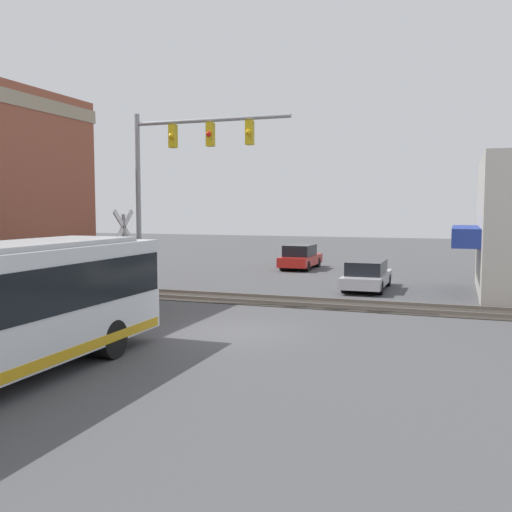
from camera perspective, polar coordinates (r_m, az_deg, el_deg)
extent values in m
plane|color=#4C4C4F|center=(17.91, -2.58, -7.59)|extent=(120.00, 120.00, 0.00)
cube|color=navy|center=(27.58, 20.27, 1.92)|extent=(5.98, 1.20, 0.80)
cylinder|color=black|center=(15.81, -17.64, -7.62)|extent=(1.00, 2.57, 1.00)
cylinder|color=gray|center=(23.80, -11.66, 4.62)|extent=(0.20, 0.20, 7.62)
cylinder|color=gray|center=(22.56, -4.59, 13.40)|extent=(0.16, 6.45, 0.16)
cube|color=gold|center=(23.18, -8.30, 11.76)|extent=(0.30, 0.27, 0.90)
sphere|color=yellow|center=(23.04, -8.50, 11.80)|extent=(0.20, 0.20, 0.20)
cube|color=gold|center=(22.48, -4.58, 12.01)|extent=(0.30, 0.27, 0.90)
sphere|color=red|center=(22.33, -4.76, 12.06)|extent=(0.20, 0.20, 0.20)
cube|color=gold|center=(21.88, -0.64, 12.23)|extent=(0.30, 0.27, 0.90)
sphere|color=yellow|center=(21.73, -0.79, 12.28)|extent=(0.20, 0.20, 0.20)
cylinder|color=gray|center=(23.52, -13.04, -0.31)|extent=(0.14, 0.14, 3.60)
cube|color=white|center=(23.45, -13.10, 2.86)|extent=(1.41, 0.06, 1.41)
cube|color=white|center=(23.45, -13.10, 2.86)|extent=(1.41, 0.06, 1.41)
cylinder|color=#38383A|center=(23.48, -13.06, 0.91)|extent=(0.08, 0.90, 0.08)
sphere|color=red|center=(23.20, -12.19, 0.88)|extent=(0.28, 0.28, 0.28)
sphere|color=red|center=(23.69, -14.05, 0.92)|extent=(0.28, 0.28, 0.28)
cube|color=#332D28|center=(23.47, 2.97, -4.59)|extent=(2.60, 60.00, 0.03)
cube|color=#6B6056|center=(22.79, 2.45, -4.72)|extent=(0.07, 60.00, 0.15)
cube|color=#6B6056|center=(24.14, 3.45, -4.19)|extent=(0.07, 60.00, 0.15)
cube|color=#B7B7BC|center=(27.51, 11.05, -2.25)|extent=(4.85, 1.80, 0.51)
cube|color=black|center=(27.20, 11.00, -1.12)|extent=(2.67, 1.62, 0.63)
cylinder|color=black|center=(29.01, 11.49, -2.28)|extent=(0.64, 1.82, 0.64)
cylinder|color=black|center=(26.06, 10.56, -3.05)|extent=(0.64, 1.82, 0.64)
cube|color=#B21E19|center=(36.35, 4.49, -0.42)|extent=(4.52, 1.80, 0.59)
cube|color=black|center=(36.08, 4.40, 0.57)|extent=(2.49, 1.62, 0.70)
cylinder|color=black|center=(37.73, 5.04, -0.59)|extent=(0.64, 1.82, 0.64)
cylinder|color=black|center=(35.03, 3.89, -0.99)|extent=(0.64, 1.82, 0.64)
cylinder|color=black|center=(24.10, -10.73, -3.45)|extent=(0.28, 0.28, 0.84)
cylinder|color=#262D4C|center=(24.01, -10.76, -1.63)|extent=(0.34, 0.34, 0.70)
sphere|color=tan|center=(23.96, -10.78, -0.53)|extent=(0.23, 0.23, 0.23)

